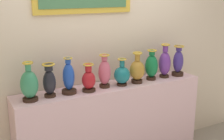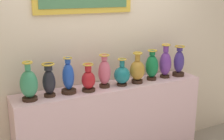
# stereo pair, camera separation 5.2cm
# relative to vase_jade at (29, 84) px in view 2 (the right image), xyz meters

# --- Properties ---
(display_shelf) EXTENTS (2.27, 0.41, 1.03)m
(display_shelf) POSITION_rel_vase_jade_xyz_m (0.95, 0.04, -0.68)
(display_shelf) COLOR beige
(display_shelf) RESTS_ON ground_plane
(back_wall) EXTENTS (4.47, 0.14, 2.71)m
(back_wall) POSITION_rel_vase_jade_xyz_m (0.94, 0.30, 0.18)
(back_wall) COLOR beige
(back_wall) RESTS_ON ground_plane
(vase_jade) EXTENTS (0.18, 0.18, 0.40)m
(vase_jade) POSITION_rel_vase_jade_xyz_m (0.00, 0.00, 0.00)
(vase_jade) COLOR #382319
(vase_jade) RESTS_ON display_shelf
(vase_onyx) EXTENTS (0.13, 0.13, 0.35)m
(vase_onyx) POSITION_rel_vase_jade_xyz_m (0.21, 0.02, 0.00)
(vase_onyx) COLOR #382319
(vase_onyx) RESTS_ON display_shelf
(vase_sapphire) EXTENTS (0.16, 0.16, 0.39)m
(vase_sapphire) POSITION_rel_vase_jade_xyz_m (0.42, 0.03, -0.00)
(vase_sapphire) COLOR #382319
(vase_sapphire) RESTS_ON display_shelf
(vase_crimson) EXTENTS (0.15, 0.15, 0.31)m
(vase_crimson) POSITION_rel_vase_jade_xyz_m (0.63, -0.01, -0.04)
(vase_crimson) COLOR #382319
(vase_crimson) RESTS_ON display_shelf
(vase_rose) EXTENTS (0.14, 0.14, 0.38)m
(vase_rose) POSITION_rel_vase_jade_xyz_m (0.84, 0.03, 0.01)
(vase_rose) COLOR #382319
(vase_rose) RESTS_ON display_shelf
(vase_teal) EXTENTS (0.19, 0.19, 0.32)m
(vase_teal) POSITION_rel_vase_jade_xyz_m (1.05, -0.00, -0.04)
(vase_teal) COLOR #382319
(vase_teal) RESTS_ON display_shelf
(vase_ochre) EXTENTS (0.18, 0.18, 0.37)m
(vase_ochre) POSITION_rel_vase_jade_xyz_m (1.26, -0.00, -0.01)
(vase_ochre) COLOR #382319
(vase_ochre) RESTS_ON display_shelf
(vase_emerald) EXTENTS (0.15, 0.15, 0.37)m
(vase_emerald) POSITION_rel_vase_jade_xyz_m (1.49, 0.03, 0.01)
(vase_emerald) COLOR #382319
(vase_emerald) RESTS_ON display_shelf
(vase_violet) EXTENTS (0.15, 0.15, 0.43)m
(vase_violet) POSITION_rel_vase_jade_xyz_m (1.69, 0.03, 0.02)
(vase_violet) COLOR #382319
(vase_violet) RESTS_ON display_shelf
(vase_indigo) EXTENTS (0.15, 0.15, 0.39)m
(vase_indigo) POSITION_rel_vase_jade_xyz_m (1.89, 0.02, 0.01)
(vase_indigo) COLOR #382319
(vase_indigo) RESTS_ON display_shelf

